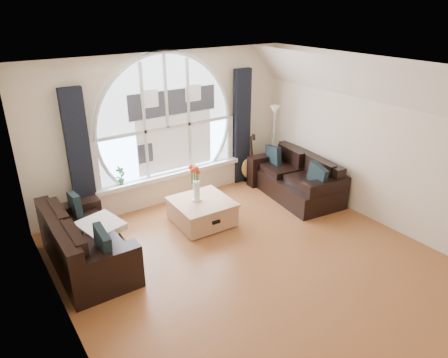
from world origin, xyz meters
TOP-DOWN VIEW (x-y plane):
  - ground at (0.00, 0.00)m, footprint 5.00×5.50m
  - ceiling at (0.00, 0.00)m, footprint 5.00×5.50m
  - wall_back at (0.00, 2.75)m, footprint 5.00×0.01m
  - wall_left at (-2.50, 0.00)m, footprint 0.01×5.50m
  - wall_right at (2.50, 0.00)m, footprint 0.01×5.50m
  - attic_slope at (2.20, 0.00)m, footprint 0.92×5.50m
  - arched_window at (0.00, 2.72)m, footprint 2.60×0.06m
  - window_sill at (0.00, 2.65)m, footprint 2.90×0.22m
  - window_frame at (0.00, 2.69)m, footprint 2.76×0.08m
  - neighbor_house at (0.15, 2.71)m, footprint 1.70×0.02m
  - curtain_left at (-1.60, 2.63)m, footprint 0.35×0.12m
  - curtain_right at (1.60, 2.63)m, footprint 0.35×0.12m
  - sofa_left at (-1.96, 1.44)m, footprint 0.91×1.82m
  - sofa_right at (2.00, 1.45)m, footprint 1.11×1.89m
  - coffee_chest at (-0.00, 1.56)m, footprint 0.96×0.96m
  - throw_blanket at (-1.71, 1.55)m, footprint 0.68×0.68m
  - vase_flowers at (-0.06, 1.61)m, footprint 0.24×0.24m
  - floor_lamp at (2.10, 2.23)m, footprint 0.24×0.24m
  - guitar at (1.70, 2.48)m, footprint 0.39×0.30m
  - potted_plant at (-0.96, 2.65)m, footprint 0.21×0.18m

SIDE VIEW (x-z plane):
  - ground at x=0.00m, z-range -0.01..0.01m
  - coffee_chest at x=0.00m, z-range 0.00..0.46m
  - sofa_left at x=-1.96m, z-range 0.00..0.80m
  - sofa_right at x=2.00m, z-range 0.00..0.80m
  - throw_blanket at x=-1.71m, z-range 0.45..0.55m
  - window_sill at x=0.00m, z-range 0.47..0.55m
  - guitar at x=1.70m, z-range 0.00..1.06m
  - potted_plant at x=-0.96m, z-range 0.55..0.88m
  - floor_lamp at x=2.10m, z-range 0.00..1.60m
  - vase_flowers at x=-0.06m, z-range 0.46..1.16m
  - curtain_left at x=-1.60m, z-range 0.00..2.30m
  - curtain_right at x=1.60m, z-range 0.00..2.30m
  - wall_back at x=0.00m, z-range 0.00..2.70m
  - wall_left at x=-2.50m, z-range 0.00..2.70m
  - wall_right at x=2.50m, z-range 0.00..2.70m
  - neighbor_house at x=0.15m, z-range 0.75..2.25m
  - arched_window at x=0.00m, z-range 0.55..2.70m
  - window_frame at x=0.00m, z-range 0.55..2.70m
  - attic_slope at x=2.20m, z-range 1.99..2.71m
  - ceiling at x=0.00m, z-range 2.70..2.71m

